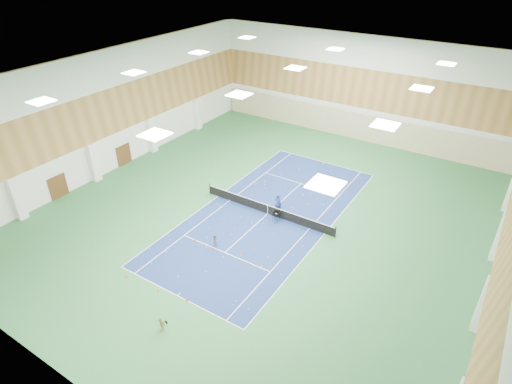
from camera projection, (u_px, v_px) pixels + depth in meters
ground at (268, 214)px, 37.73m from camera, size 40.00×40.00×0.00m
room_shell at (269, 152)px, 34.65m from camera, size 36.00×40.00×12.00m
wood_cladding at (269, 129)px, 33.62m from camera, size 36.00×40.00×8.00m
ceiling_light_grid at (270, 80)px, 31.61m from camera, size 21.40×25.40×0.06m
court_surface at (268, 214)px, 37.73m from camera, size 10.97×23.77×0.01m
tennis_balls_scatter at (268, 213)px, 37.71m from camera, size 10.57×22.77×0.07m
tennis_net at (268, 209)px, 37.45m from camera, size 12.80×0.10×1.10m
back_curtain at (353, 125)px, 51.19m from camera, size 35.40×0.16×3.20m
door_left_a at (58, 187)px, 39.66m from camera, size 0.08×1.80×2.20m
door_left_b at (124, 155)px, 45.44m from camera, size 0.08×1.80×2.20m
coach at (278, 204)px, 37.34m from camera, size 0.76×0.55×1.96m
child_court at (215, 241)px, 33.46m from camera, size 0.57×0.46×1.13m
child_apron at (161, 324)px, 26.34m from camera, size 0.62×0.26×1.07m
ball_cart at (276, 217)px, 36.49m from camera, size 0.57×0.57×0.96m
cone_svc_a at (195, 239)px, 34.37m from camera, size 0.21×0.21×0.23m
cone_svc_b at (209, 248)px, 33.37m from camera, size 0.21×0.21×0.24m
cone_svc_c at (241, 254)px, 32.81m from camera, size 0.17×0.17×0.19m
cone_svc_d at (261, 265)px, 31.68m from camera, size 0.18×0.18×0.20m
cone_base_a at (126, 276)px, 30.70m from camera, size 0.18×0.18×0.20m
cone_base_b at (158, 290)px, 29.47m from camera, size 0.18×0.18×0.19m
cone_base_c at (187, 299)px, 28.71m from camera, size 0.21×0.21×0.23m
cone_base_d at (224, 313)px, 27.65m from camera, size 0.17×0.17×0.19m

